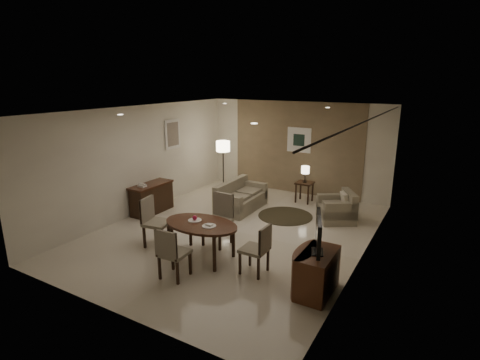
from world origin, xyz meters
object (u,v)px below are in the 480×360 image
Objects in this scene: chair_near at (174,252)px; armchair at (336,206)px; floor_lamp at (223,167)px; chair_left at (158,222)px; chair_far at (217,220)px; console_desk at (152,198)px; sofa at (241,196)px; dining_table at (201,240)px; chair_right at (254,249)px; tv_cabinet at (317,273)px; side_table at (304,192)px.

chair_near is 4.34m from armchair.
floor_lamp is (-3.57, 0.56, 0.42)m from armchair.
floor_lamp is (-0.81, 3.76, 0.28)m from chair_left.
chair_far is 0.67× the size of floor_lamp.
chair_far is at bearing -59.56° from floor_lamp.
sofa is (1.87, 1.34, -0.01)m from console_desk.
dining_table is at bearing -28.85° from console_desk.
chair_far is at bearing 96.01° from dining_table.
floor_lamp is (-1.82, 3.10, 0.26)m from chair_far.
chair_near reaches higher than chair_right.
floor_lamp is at bearing -131.12° from armchair.
sofa is at bearing 35.72° from console_desk.
sofa is at bearing -39.84° from floor_lamp.
tv_cabinet is at bearing -15.08° from chair_far.
floor_lamp is at bearing 137.66° from tv_cabinet.
chair_left reaches higher than sofa.
side_table is at bearing -41.53° from sofa.
sofa is (0.37, 2.77, -0.14)m from chair_left.
chair_far reaches higher than console_desk.
chair_near is (0.03, -0.83, 0.11)m from dining_table.
console_desk is 1.33× the size of tv_cabinet.
chair_far is at bearing -67.83° from chair_left.
tv_cabinet is 3.33m from armchair.
sofa is at bearing -18.33° from chair_left.
console_desk is 3.98m from chair_right.
dining_table reaches higher than side_table.
armchair is (1.65, 4.01, -0.10)m from chair_near.
tv_cabinet reaches higher than side_table.
floor_lamp is (0.69, 2.33, 0.41)m from console_desk.
armchair is at bearing -8.98° from floor_lamp.
console_desk is 2.46m from floor_lamp.
chair_near is 0.59× the size of floor_lamp.
dining_table is 4.20m from side_table.
dining_table is 0.83m from chair_near.
chair_near is at bearing -87.90° from dining_table.
chair_near is 1.38m from chair_left.
dining_table is 1.48× the size of chair_left.
chair_near is at bearing -67.22° from floor_lamp.
chair_near is 0.92× the size of chair_left.
chair_far is at bearing -17.11° from console_desk.
dining_table is at bearing -89.90° from chair_right.
chair_left is at bearing -179.66° from dining_table.
chair_far is at bearing -163.90° from sofa.
dining_table is 3.60m from armchair.
chair_right is (1.14, -0.01, 0.10)m from dining_table.
floor_lamp is (-2.39, -0.42, 0.50)m from side_table.
sofa reaches higher than dining_table.
chair_right is 4.23m from side_table.
console_desk is at bearing 164.80° from chair_far.
chair_near is (-2.28, -0.75, 0.12)m from tv_cabinet.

